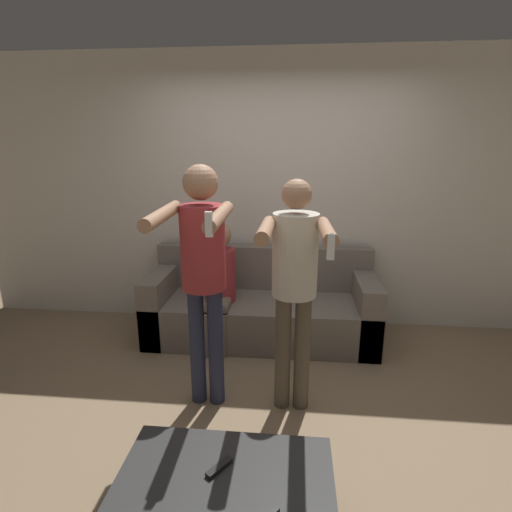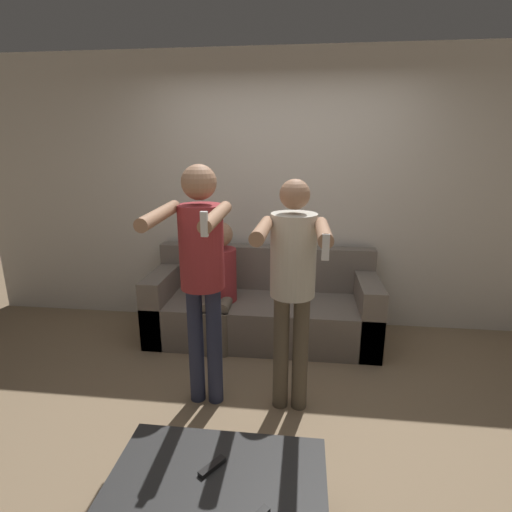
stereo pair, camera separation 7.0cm
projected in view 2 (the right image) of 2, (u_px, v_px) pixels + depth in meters
The scene contains 8 objects.
ground_plane at pixel (267, 414), 2.81m from camera, with size 14.00×14.00×0.00m, color #937A5B.
wall_back at pixel (283, 194), 3.99m from camera, with size 6.40×0.06×2.70m.
couch at pixel (263, 309), 3.89m from camera, with size 2.16×0.80×0.85m.
person_standing_left at pixel (201, 261), 2.67m from camera, with size 0.42×0.73×1.72m.
person_standing_right at pixel (293, 274), 2.61m from camera, with size 0.42×0.78×1.63m.
person_seated at pixel (220, 279), 3.68m from camera, with size 0.29×0.52×1.16m.
coffee_table at pixel (217, 482), 1.86m from camera, with size 1.01×0.62×0.35m.
remote_far at pixel (212, 467), 1.90m from camera, with size 0.12×0.14×0.02m.
Camera 2 is at (0.21, -2.39, 1.84)m, focal length 28.00 mm.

